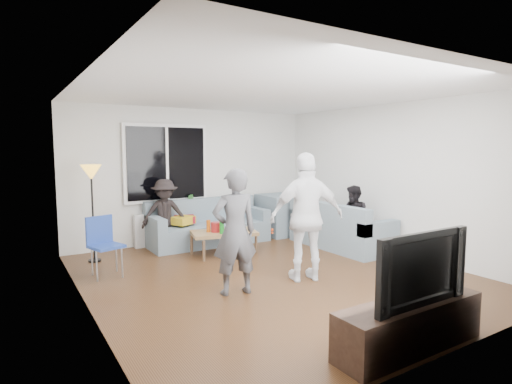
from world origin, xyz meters
TOP-DOWN VIEW (x-y plane):
  - floor at (0.00, 0.00)m, footprint 5.00×5.50m
  - ceiling at (0.00, 0.00)m, footprint 5.00×5.50m
  - wall_back at (0.00, 2.77)m, footprint 5.00×0.04m
  - wall_front at (0.00, -2.77)m, footprint 5.00×0.04m
  - wall_left at (-2.52, 0.00)m, footprint 0.04×5.50m
  - wall_right at (2.52, 0.00)m, footprint 0.04×5.50m
  - window_frame at (-0.60, 2.69)m, footprint 1.62×0.06m
  - window_glass at (-0.60, 2.65)m, footprint 1.50×0.02m
  - window_mullion at (-0.60, 2.64)m, footprint 0.05×0.03m
  - radiator at (-0.60, 2.65)m, footprint 1.30×0.12m
  - potted_plant at (-0.18, 2.62)m, footprint 0.21×0.18m
  - vase at (-0.80, 2.62)m, footprint 0.22×0.22m
  - sofa_back_section at (0.07, 2.27)m, footprint 2.30×0.85m
  - sofa_right_section at (2.02, 0.72)m, footprint 2.00×0.85m
  - sofa_corner at (1.78, 2.27)m, footprint 0.85×0.85m
  - cushion_yellow at (-0.47, 2.25)m, footprint 0.48×0.46m
  - cushion_red at (-0.40, 2.33)m, footprint 0.43×0.39m
  - coffee_table at (-0.04, 1.43)m, footprint 1.21×0.85m
  - pitcher at (-0.19, 1.44)m, footprint 0.17×0.17m
  - side_chair at (-2.05, 1.18)m, footprint 0.50×0.50m
  - floor_lamp at (-2.05, 2.11)m, footprint 0.32×0.32m
  - player_left at (-0.83, -0.40)m, footprint 0.63×0.46m
  - player_right at (0.28, -0.44)m, footprint 1.12×0.75m
  - spectator_right at (2.02, 0.39)m, footprint 0.54×0.65m
  - spectator_back at (-0.79, 2.30)m, footprint 0.92×0.66m
  - tv_console at (-0.18, -2.50)m, footprint 1.60×0.40m
  - television at (-0.18, -2.50)m, footprint 1.15×0.15m
  - bottle_a at (-0.30, 1.51)m, footprint 0.07×0.07m
  - bottle_d at (0.14, 1.33)m, footprint 0.07×0.07m
  - bottle_b at (-0.17, 1.26)m, footprint 0.08×0.08m

SIDE VIEW (x-z plane):
  - floor at x=0.00m, z-range -0.04..0.00m
  - coffee_table at x=-0.04m, z-range 0.00..0.40m
  - tv_console at x=-0.18m, z-range 0.00..0.44m
  - radiator at x=-0.60m, z-range 0.00..0.62m
  - sofa_back_section at x=0.07m, z-range 0.00..0.85m
  - sofa_right_section at x=2.02m, z-range 0.00..0.85m
  - sofa_corner at x=1.78m, z-range 0.00..0.85m
  - side_chair at x=-2.05m, z-range 0.00..0.86m
  - pitcher at x=-0.19m, z-range 0.40..0.57m
  - bottle_a at x=-0.30m, z-range 0.40..0.61m
  - cushion_yellow at x=-0.47m, z-range 0.44..0.58m
  - cushion_red at x=-0.40m, z-range 0.45..0.57m
  - bottle_b at x=-0.17m, z-range 0.40..0.64m
  - bottle_d at x=0.14m, z-range 0.40..0.66m
  - spectator_right at x=2.02m, z-range 0.00..1.18m
  - spectator_back at x=-0.79m, z-range 0.00..1.28m
  - vase at x=-0.80m, z-range 0.62..0.81m
  - television at x=-0.18m, z-range 0.44..1.10m
  - floor_lamp at x=-2.05m, z-range 0.00..1.56m
  - potted_plant at x=-0.18m, z-range 0.62..0.95m
  - player_left at x=-0.83m, z-range 0.00..1.58m
  - player_right at x=0.28m, z-range 0.00..1.77m
  - wall_back at x=0.00m, z-range 0.00..2.60m
  - wall_front at x=0.00m, z-range 0.00..2.60m
  - wall_left at x=-2.52m, z-range 0.00..2.60m
  - wall_right at x=2.52m, z-range 0.00..2.60m
  - window_frame at x=-0.60m, z-range 0.81..2.29m
  - window_glass at x=-0.60m, z-range 0.88..2.23m
  - window_mullion at x=-0.60m, z-range 0.88..2.23m
  - ceiling at x=0.00m, z-range 2.60..2.64m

